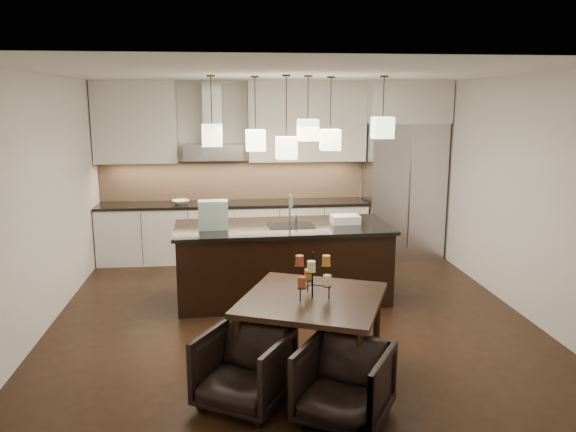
{
  "coord_description": "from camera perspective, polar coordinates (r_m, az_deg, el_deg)",
  "views": [
    {
      "loc": [
        -0.7,
        -6.33,
        2.52
      ],
      "look_at": [
        0.0,
        0.2,
        1.15
      ],
      "focal_mm": 35.0,
      "sensor_mm": 36.0,
      "label": 1
    }
  ],
  "objects": [
    {
      "name": "floor",
      "position": [
        6.85,
        0.18,
        -9.88
      ],
      "size": [
        5.5,
        5.5,
        0.02
      ],
      "primitive_type": "cube",
      "color": "black",
      "rests_on": "ground"
    },
    {
      "name": "ceiling",
      "position": [
        6.38,
        0.2,
        14.39
      ],
      "size": [
        5.5,
        5.5,
        0.02
      ],
      "primitive_type": "cube",
      "color": "white",
      "rests_on": "wall_back"
    },
    {
      "name": "wall_back",
      "position": [
        9.19,
        -1.7,
        4.77
      ],
      "size": [
        5.5,
        0.02,
        2.8
      ],
      "primitive_type": "cube",
      "color": "silver",
      "rests_on": "ground"
    },
    {
      "name": "wall_front",
      "position": [
        3.81,
        4.76,
        -5.36
      ],
      "size": [
        5.5,
        0.02,
        2.8
      ],
      "primitive_type": "cube",
      "color": "silver",
      "rests_on": "ground"
    },
    {
      "name": "wall_left",
      "position": [
        6.75,
        -23.79,
        1.23
      ],
      "size": [
        0.02,
        5.5,
        2.8
      ],
      "primitive_type": "cube",
      "color": "silver",
      "rests_on": "ground"
    },
    {
      "name": "wall_right",
      "position": [
        7.3,
        22.28,
        2.07
      ],
      "size": [
        0.02,
        5.5,
        2.8
      ],
      "primitive_type": "cube",
      "color": "silver",
      "rests_on": "ground"
    },
    {
      "name": "refrigerator",
      "position": [
        9.26,
        11.58,
        2.56
      ],
      "size": [
        1.2,
        0.72,
        2.15
      ],
      "primitive_type": "cube",
      "color": "#B7B7BA",
      "rests_on": "floor"
    },
    {
      "name": "fridge_panel",
      "position": [
        9.15,
        11.94,
        11.25
      ],
      "size": [
        1.26,
        0.72,
        0.65
      ],
      "primitive_type": "cube",
      "color": "silver",
      "rests_on": "refrigerator"
    },
    {
      "name": "lower_cabinets",
      "position": [
        9.0,
        -5.47,
        -1.63
      ],
      "size": [
        4.21,
        0.62,
        0.88
      ],
      "primitive_type": "cube",
      "color": "silver",
      "rests_on": "floor"
    },
    {
      "name": "countertop",
      "position": [
        8.91,
        -5.53,
        1.25
      ],
      "size": [
        4.21,
        0.66,
        0.04
      ],
      "primitive_type": "cube",
      "color": "black",
      "rests_on": "lower_cabinets"
    },
    {
      "name": "backsplash",
      "position": [
        9.15,
        -5.59,
        3.65
      ],
      "size": [
        4.21,
        0.02,
        0.63
      ],
      "primitive_type": "cube",
      "color": "tan",
      "rests_on": "countertop"
    },
    {
      "name": "upper_cab_left",
      "position": [
        9.02,
        -15.26,
        9.18
      ],
      "size": [
        1.25,
        0.35,
        1.25
      ],
      "primitive_type": "cube",
      "color": "silver",
      "rests_on": "wall_back"
    },
    {
      "name": "upper_cab_right",
      "position": [
        8.99,
        1.92,
        9.58
      ],
      "size": [
        1.85,
        0.35,
        1.25
      ],
      "primitive_type": "cube",
      "color": "silver",
      "rests_on": "wall_back"
    },
    {
      "name": "hood_canopy",
      "position": [
        8.85,
        -7.59,
        6.49
      ],
      "size": [
        0.9,
        0.52,
        0.24
      ],
      "primitive_type": "cube",
      "color": "#B7B7BA",
      "rests_on": "wall_back"
    },
    {
      "name": "hood_chimney",
      "position": [
        8.93,
        -7.68,
        10.39
      ],
      "size": [
        0.3,
        0.28,
        0.96
      ],
      "primitive_type": "cube",
      "color": "#B7B7BA",
      "rests_on": "hood_canopy"
    },
    {
      "name": "fruit_bowl",
      "position": [
        8.88,
        -10.85,
        1.4
      ],
      "size": [
        0.34,
        0.34,
        0.06
      ],
      "primitive_type": "imported",
      "rotation": [
        0.0,
        0.0,
        0.41
      ],
      "color": "silver",
      "rests_on": "countertop"
    },
    {
      "name": "island_body",
      "position": [
        7.18,
        -0.53,
        -4.88
      ],
      "size": [
        2.65,
        1.14,
        0.92
      ],
      "primitive_type": "cube",
      "rotation": [
        0.0,
        0.0,
        0.04
      ],
      "color": "black",
      "rests_on": "floor"
    },
    {
      "name": "island_top",
      "position": [
        7.06,
        -0.54,
        -1.14
      ],
      "size": [
        2.74,
        1.23,
        0.04
      ],
      "primitive_type": "cube",
      "rotation": [
        0.0,
        0.0,
        0.04
      ],
      "color": "black",
      "rests_on": "island_body"
    },
    {
      "name": "faucet",
      "position": [
        7.13,
        0.18,
        0.8
      ],
      "size": [
        0.11,
        0.25,
        0.4
      ],
      "primitive_type": null,
      "rotation": [
        0.0,
        0.0,
        0.04
      ],
      "color": "silver",
      "rests_on": "island_top"
    },
    {
      "name": "tote_bag",
      "position": [
        6.88,
        -7.61,
        0.11
      ],
      "size": [
        0.36,
        0.2,
        0.36
      ],
      "primitive_type": "cube",
      "rotation": [
        0.0,
        0.0,
        0.04
      ],
      "color": "#296550",
      "rests_on": "island_top"
    },
    {
      "name": "food_container",
      "position": [
        7.21,
        5.83,
        -0.33
      ],
      "size": [
        0.36,
        0.26,
        0.1
      ],
      "primitive_type": "cube",
      "rotation": [
        0.0,
        0.0,
        0.04
      ],
      "color": "silver",
      "rests_on": "island_top"
    },
    {
      "name": "dining_table",
      "position": [
        5.36,
        2.45,
        -11.92
      ],
      "size": [
        1.6,
        1.6,
        0.74
      ],
      "primitive_type": null,
      "rotation": [
        0.0,
        0.0,
        -0.39
      ],
      "color": "black",
      "rests_on": "floor"
    },
    {
      "name": "candelabra",
      "position": [
        5.15,
        2.5,
        -5.96
      ],
      "size": [
        0.46,
        0.46,
        0.43
      ],
      "primitive_type": null,
      "rotation": [
        0.0,
        0.0,
        -0.39
      ],
      "color": "black",
      "rests_on": "dining_table"
    },
    {
      "name": "candle_a",
      "position": [
        5.13,
        4.0,
        -6.53
      ],
      "size": [
        0.1,
        0.1,
        0.1
      ],
      "primitive_type": "cylinder",
      "rotation": [
        0.0,
        0.0,
        -0.39
      ],
      "color": "#EEE899",
      "rests_on": "candelabra"
    },
    {
      "name": "candle_b",
      "position": [
        5.29,
        2.09,
        -5.95
      ],
      "size": [
        0.1,
        0.1,
        0.1
      ],
      "primitive_type": "cylinder",
      "rotation": [
        0.0,
        0.0,
        -0.39
      ],
      "color": "#BD7028",
      "rests_on": "candelabra"
    },
    {
      "name": "candle_c",
      "position": [
        5.07,
        1.42,
        -6.73
      ],
      "size": [
        0.1,
        0.1,
        0.1
      ],
      "primitive_type": "cylinder",
      "rotation": [
        0.0,
        0.0,
        -0.39
      ],
      "color": "brown",
      "rests_on": "candelabra"
    },
    {
      "name": "candle_d",
      "position": [
        5.17,
        3.92,
        -4.55
      ],
      "size": [
        0.1,
        0.1,
        0.1
      ],
      "primitive_type": "cylinder",
      "rotation": [
        0.0,
        0.0,
        -0.39
      ],
      "color": "#BD7028",
      "rests_on": "candelabra"
    },
    {
      "name": "candle_e",
      "position": [
        5.16,
        1.19,
        -4.56
      ],
      "size": [
        0.1,
        0.1,
        0.1
      ],
      "primitive_type": "cylinder",
      "rotation": [
        0.0,
        0.0,
        -0.39
      ],
      "color": "brown",
      "rests_on": "candelabra"
    },
    {
      "name": "candle_f",
      "position": [
        4.99,
        2.38,
        -5.15
      ],
      "size": [
        0.1,
        0.1,
        0.1
      ],
      "primitive_type": "cylinder",
      "rotation": [
        0.0,
        0.0,
        -0.39
      ],
      "color": "#EEE899",
      "rests_on": "candelabra"
    },
    {
      "name": "armchair_left",
      "position": [
        4.85,
        -4.48,
        -15.23
      ],
      "size": [
        0.95,
        0.95,
        0.64
      ],
      "primitive_type": "imported",
      "rotation": [
        0.0,
        0.0,
        -0.53
      ],
      "color": "black",
      "rests_on": "floor"
    },
    {
      "name": "armchair_right",
      "position": [
        4.65,
        5.69,
        -16.6
      ],
      "size": [
        0.94,
        0.94,
        0.63
      ],
      "primitive_type": "imported",
      "rotation": [
        0.0,
        0.0,
        -0.56
      ],
      "color": "black",
      "rests_on": "floor"
    },
    {
      "name": "pendant_a",
      "position": [
        6.87,
        -7.71,
        8.13
      ],
      "size": [
        0.24,
        0.24,
        0.26
      ],
      "primitive_type": "cube",
      "color": "#FFF0BD",
      "rests_on": "ceiling"
    },
    {
      "name": "pendant_b",
      "position": [
        7.08,
        -3.32,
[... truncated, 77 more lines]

